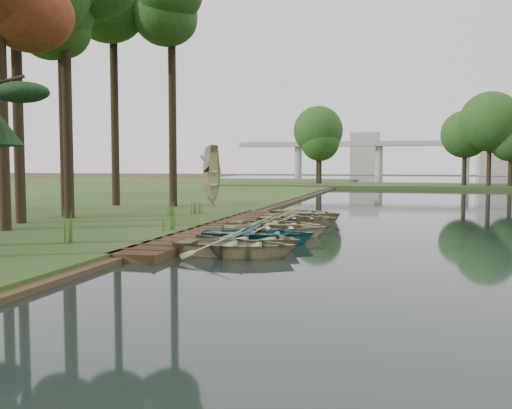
% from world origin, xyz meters
% --- Properties ---
extents(ground, '(300.00, 300.00, 0.00)m').
position_xyz_m(ground, '(0.00, 0.00, 0.00)').
color(ground, '#3D2F1D').
extents(boardwalk, '(1.60, 16.00, 0.30)m').
position_xyz_m(boardwalk, '(-1.60, 0.00, 0.15)').
color(boardwalk, '#3A2716').
rests_on(boardwalk, ground).
extents(peninsula, '(50.00, 14.00, 0.45)m').
position_xyz_m(peninsula, '(8.00, 50.00, 0.23)').
color(peninsula, '#2D411D').
rests_on(peninsula, ground).
extents(far_trees, '(45.60, 5.60, 8.80)m').
position_xyz_m(far_trees, '(4.67, 50.00, 6.43)').
color(far_trees, black).
rests_on(far_trees, peninsula).
extents(bridge, '(95.90, 4.00, 8.60)m').
position_xyz_m(bridge, '(12.31, 120.00, 7.08)').
color(bridge, '#A5A5A0').
rests_on(bridge, ground).
extents(building_a, '(10.00, 8.00, 18.00)m').
position_xyz_m(building_a, '(30.00, 140.00, 9.00)').
color(building_a, '#A5A5A0').
rests_on(building_a, ground).
extents(building_b, '(8.00, 8.00, 12.00)m').
position_xyz_m(building_b, '(-5.00, 145.00, 6.00)').
color(building_b, '#A5A5A0').
rests_on(building_b, ground).
extents(rowboat_0, '(3.85, 2.79, 0.78)m').
position_xyz_m(rowboat_0, '(0.92, -5.89, 0.44)').
color(rowboat_0, tan).
rests_on(rowboat_0, water).
extents(rowboat_1, '(4.33, 3.56, 0.78)m').
position_xyz_m(rowboat_1, '(0.92, -4.22, 0.44)').
color(rowboat_1, tan).
rests_on(rowboat_1, water).
extents(rowboat_2, '(4.31, 3.36, 0.82)m').
position_xyz_m(rowboat_2, '(0.97, -3.15, 0.46)').
color(rowboat_2, '#276B6E').
rests_on(rowboat_2, water).
extents(rowboat_3, '(4.61, 3.80, 0.83)m').
position_xyz_m(rowboat_3, '(1.15, -1.38, 0.46)').
color(rowboat_3, tan).
rests_on(rowboat_3, water).
extents(rowboat_4, '(4.39, 3.43, 0.83)m').
position_xyz_m(rowboat_4, '(0.83, 0.10, 0.46)').
color(rowboat_4, tan).
rests_on(rowboat_4, water).
extents(rowboat_5, '(3.36, 2.66, 0.63)m').
position_xyz_m(rowboat_5, '(1.13, 1.29, 0.36)').
color(rowboat_5, tan).
rests_on(rowboat_5, water).
extents(rowboat_6, '(3.89, 2.97, 0.75)m').
position_xyz_m(rowboat_6, '(1.27, 3.16, 0.43)').
color(rowboat_6, tan).
rests_on(rowboat_6, water).
extents(rowboat_7, '(3.98, 3.23, 0.73)m').
position_xyz_m(rowboat_7, '(1.00, 4.37, 0.41)').
color(rowboat_7, tan).
rests_on(rowboat_7, water).
extents(rowboat_8, '(4.76, 4.18, 0.82)m').
position_xyz_m(rowboat_8, '(1.17, 5.92, 0.46)').
color(rowboat_8, tan).
rests_on(rowboat_8, water).
extents(stored_rowboat, '(4.00, 3.03, 0.78)m').
position_xyz_m(stored_rowboat, '(-5.54, 10.95, 0.69)').
color(stored_rowboat, tan).
rests_on(stored_rowboat, bank).
extents(tree_4, '(3.96, 3.96, 11.21)m').
position_xyz_m(tree_4, '(-10.29, 2.25, 9.68)').
color(tree_4, black).
rests_on(tree_4, bank).
extents(tree_5, '(4.90, 4.90, 14.50)m').
position_xyz_m(tree_5, '(-11.64, 9.89, 12.54)').
color(tree_5, black).
rests_on(tree_5, bank).
extents(tree_6, '(4.71, 4.71, 13.97)m').
position_xyz_m(tree_6, '(-7.80, 9.98, 12.08)').
color(tree_6, black).
rests_on(tree_6, bank).
extents(reeds_0, '(0.60, 0.60, 1.02)m').
position_xyz_m(reeds_0, '(-4.77, -6.07, 0.81)').
color(reeds_0, '#3F661E').
rests_on(reeds_0, bank).
extents(reeds_1, '(0.60, 0.60, 1.04)m').
position_xyz_m(reeds_1, '(-2.92, -1.99, 0.82)').
color(reeds_1, '#3F661E').
rests_on(reeds_1, bank).
extents(reeds_2, '(0.60, 0.60, 0.94)m').
position_xyz_m(reeds_2, '(-5.22, 3.58, 0.77)').
color(reeds_2, '#3F661E').
rests_on(reeds_2, bank).
extents(reeds_3, '(0.60, 0.60, 0.88)m').
position_xyz_m(reeds_3, '(-4.52, 5.29, 0.74)').
color(reeds_3, '#3F661E').
rests_on(reeds_3, bank).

